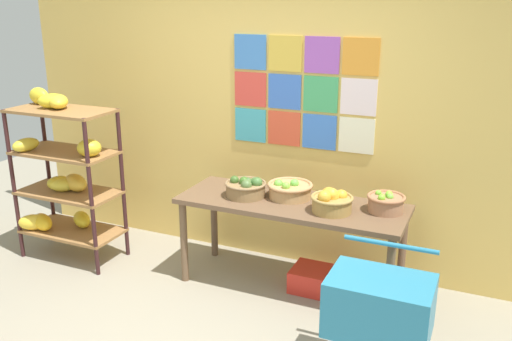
{
  "coord_description": "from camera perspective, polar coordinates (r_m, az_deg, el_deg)",
  "views": [
    {
      "loc": [
        1.79,
        -2.6,
        2.28
      ],
      "look_at": [
        0.18,
        1.04,
        1.03
      ],
      "focal_mm": 38.88,
      "sensor_mm": 36.0,
      "label": 1
    }
  ],
  "objects": [
    {
      "name": "fruit_basket_back_right",
      "position": [
        4.17,
        7.79,
        -3.1
      ],
      "size": [
        0.32,
        0.32,
        0.19
      ],
      "color": "#A07D40",
      "rests_on": "display_table"
    },
    {
      "name": "produce_crate_under_table",
      "position": [
        4.59,
        6.62,
        -11.17
      ],
      "size": [
        0.46,
        0.31,
        0.18
      ],
      "primitive_type": "cube",
      "color": "red",
      "rests_on": "ground"
    },
    {
      "name": "shopping_cart",
      "position": [
        3.49,
        12.55,
        -13.84
      ],
      "size": [
        0.61,
        0.46,
        0.83
      ],
      "rotation": [
        0.0,
        0.0,
        0.24
      ],
      "color": "black",
      "rests_on": "ground"
    },
    {
      "name": "display_table",
      "position": [
        4.4,
        3.67,
        -4.28
      ],
      "size": [
        1.8,
        0.65,
        0.74
      ],
      "color": "brown",
      "rests_on": "ground"
    },
    {
      "name": "fruit_basket_back_left",
      "position": [
        4.45,
        -1.03,
        -1.76
      ],
      "size": [
        0.34,
        0.34,
        0.17
      ],
      "color": "olive",
      "rests_on": "display_table"
    },
    {
      "name": "back_wall_with_art",
      "position": [
        4.76,
        1.53,
        7.28
      ],
      "size": [
        4.91,
        0.07,
        2.87
      ],
      "color": "#DFB85B",
      "rests_on": "ground"
    },
    {
      "name": "banana_shelf_unit",
      "position": [
        5.17,
        -19.32,
        0.01
      ],
      "size": [
        0.91,
        0.5,
        1.52
      ],
      "color": "#351A1B",
      "rests_on": "ground"
    },
    {
      "name": "fruit_basket_left",
      "position": [
        4.43,
        3.49,
        -1.95
      ],
      "size": [
        0.36,
        0.36,
        0.16
      ],
      "color": "tan",
      "rests_on": "display_table"
    },
    {
      "name": "fruit_basket_centre",
      "position": [
        4.25,
        13.22,
        -3.2
      ],
      "size": [
        0.29,
        0.29,
        0.16
      ],
      "color": "#9D6C4C",
      "rests_on": "display_table"
    }
  ]
}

